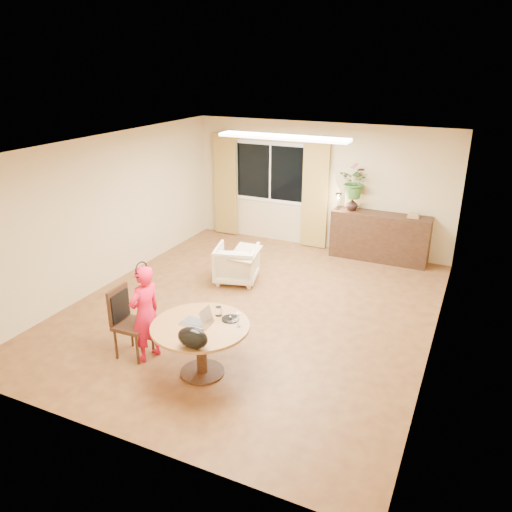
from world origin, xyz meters
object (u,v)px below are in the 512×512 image
(dining_table, at_px, (201,335))
(armchair, at_px, (237,264))
(dining_chair, at_px, (133,323))
(child, at_px, (145,313))
(sideboard, at_px, (379,237))

(dining_table, distance_m, armchair, 2.89)
(dining_chair, relative_size, child, 0.73)
(dining_chair, height_order, child, child)
(child, xyz_separation_m, armchair, (-0.06, 2.73, -0.33))
(sideboard, bearing_deg, child, -112.60)
(dining_table, height_order, dining_chair, dining_chair)
(child, height_order, armchair, child)
(armchair, bearing_deg, sideboard, -149.30)
(dining_chair, bearing_deg, sideboard, 63.88)
(dining_table, xyz_separation_m, sideboard, (1.18, 4.87, -0.07))
(dining_chair, distance_m, armchair, 2.76)
(child, bearing_deg, sideboard, 170.17)
(armchair, bearing_deg, child, 76.39)
(dining_table, relative_size, dining_chair, 1.27)
(child, relative_size, armchair, 1.79)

